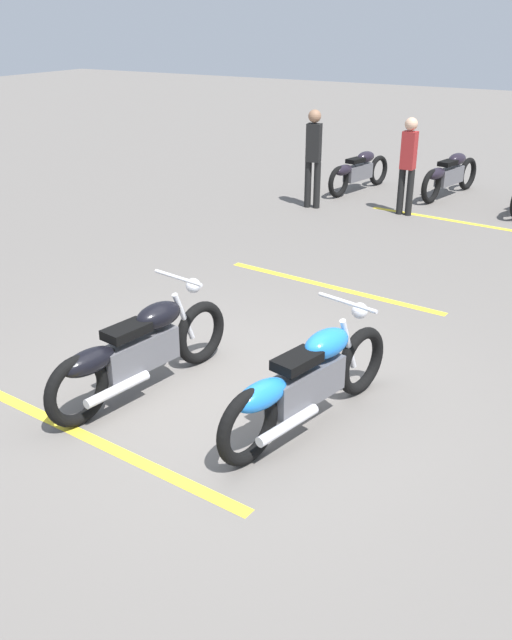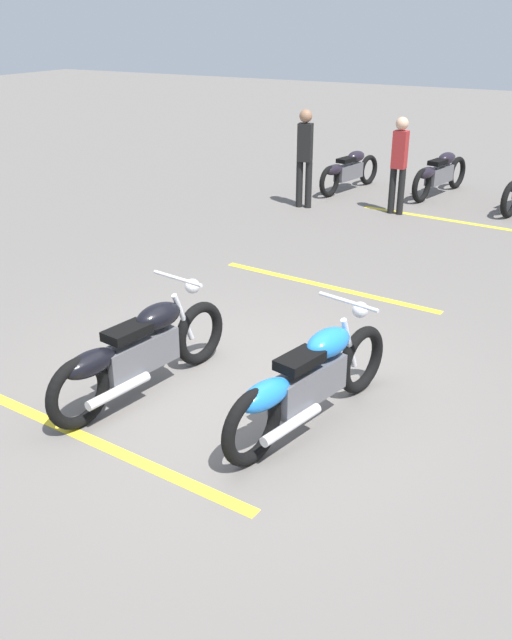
% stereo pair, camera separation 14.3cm
% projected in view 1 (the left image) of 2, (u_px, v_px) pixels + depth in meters
% --- Properties ---
extents(ground_plane, '(60.00, 60.00, 0.00)m').
position_uv_depth(ground_plane, '(236.00, 396.00, 6.67)').
color(ground_plane, '#66605B').
extents(motorcycle_bright_foreground, '(2.20, 0.73, 1.04)m').
position_uv_depth(motorcycle_bright_foreground, '(306.00, 381.00, 5.99)').
color(motorcycle_bright_foreground, black).
rests_on(motorcycle_bright_foreground, ground).
extents(motorcycle_dark_foreground, '(2.22, 0.65, 1.04)m').
position_uv_depth(motorcycle_dark_foreground, '(139.00, 350.00, 6.54)').
color(motorcycle_dark_foreground, black).
rests_on(motorcycle_dark_foreground, ground).
extents(motorcycle_row_center, '(2.14, 0.56, 0.82)m').
position_uv_depth(motorcycle_row_center, '(449.00, 174.00, 13.62)').
color(motorcycle_row_center, black).
rests_on(motorcycle_row_center, ground).
extents(motorcycle_row_right, '(2.03, 0.53, 0.77)m').
position_uv_depth(motorcycle_row_right, '(358.00, 171.00, 14.03)').
color(motorcycle_row_right, black).
rests_on(motorcycle_row_right, ground).
extents(bystander_near_row, '(0.23, 0.30, 1.77)m').
position_uv_depth(bystander_near_row, '(313.00, 154.00, 12.65)').
color(bystander_near_row, black).
rests_on(bystander_near_row, ground).
extents(bystander_secondary, '(0.22, 0.29, 1.71)m').
position_uv_depth(bystander_secondary, '(408.00, 162.00, 12.21)').
color(bystander_secondary, black).
rests_on(bystander_secondary, ground).
extents(parking_stripe_near, '(0.42, 3.20, 0.01)m').
position_uv_depth(parking_stripe_near, '(98.00, 442.00, 5.95)').
color(parking_stripe_near, yellow).
rests_on(parking_stripe_near, ground).
extents(parking_stripe_mid, '(0.42, 3.20, 0.01)m').
position_uv_depth(parking_stripe_mid, '(331.00, 287.00, 9.29)').
color(parking_stripe_mid, yellow).
rests_on(parking_stripe_mid, ground).
extents(parking_stripe_far, '(0.42, 3.20, 0.01)m').
position_uv_depth(parking_stripe_far, '(456.00, 221.00, 12.18)').
color(parking_stripe_far, yellow).
rests_on(parking_stripe_far, ground).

